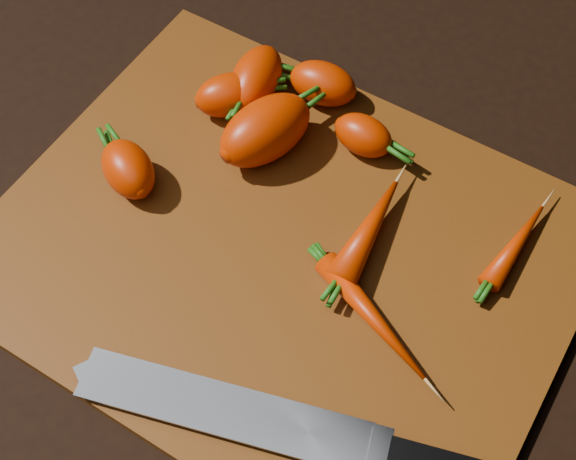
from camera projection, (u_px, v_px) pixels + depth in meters
The scene contains 12 objects.
ground at pixel (282, 258), 0.72m from camera, with size 2.00×2.00×0.01m, color black.
cutting_board at pixel (282, 252), 0.71m from camera, with size 0.50×0.40×0.01m, color brown.
carrot_0 at pixel (229, 95), 0.77m from camera, with size 0.07×0.04×0.04m, color #C12800.
carrot_1 at pixel (128, 169), 0.73m from camera, with size 0.06×0.04×0.04m, color #C12800.
carrot_2 at pixel (256, 78), 0.78m from camera, with size 0.08×0.05×0.05m, color #C12800.
carrot_3 at pixel (265, 130), 0.74m from camera, with size 0.10×0.06×0.06m, color #C12800.
carrot_4 at pixel (323, 83), 0.78m from camera, with size 0.07×0.04×0.04m, color #C12800.
carrot_5 at pixel (363, 135), 0.75m from camera, with size 0.06×0.04×0.04m, color #C12800.
carrot_6 at pixel (516, 244), 0.70m from camera, with size 0.10×0.02×0.02m, color #C12800.
carrot_7 at pixel (373, 318), 0.66m from camera, with size 0.13×0.02×0.02m, color #C12800.
carrot_8 at pixel (369, 230), 0.70m from camera, with size 0.11×0.03×0.03m, color #C12800.
knife at pixel (251, 417), 0.62m from camera, with size 0.37×0.14×0.02m.
Camera 1 is at (0.19, -0.30, 0.62)m, focal length 50.00 mm.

